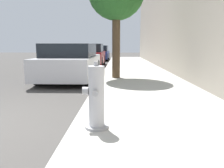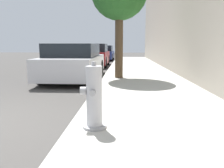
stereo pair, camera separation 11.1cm
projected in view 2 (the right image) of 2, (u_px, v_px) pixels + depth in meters
sidewalk_slab at (168, 128)px, 3.23m from camera, size 2.93×40.00×0.14m
fire_hydrant at (94, 98)px, 3.01m from camera, size 0.36×0.35×0.93m
parked_car_near at (75, 62)px, 8.42m from camera, size 1.87×4.46×1.35m
parked_car_mid at (94, 55)px, 13.80m from camera, size 1.81×3.80×1.41m
parked_car_far at (103, 53)px, 19.93m from camera, size 1.85×4.45×1.32m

